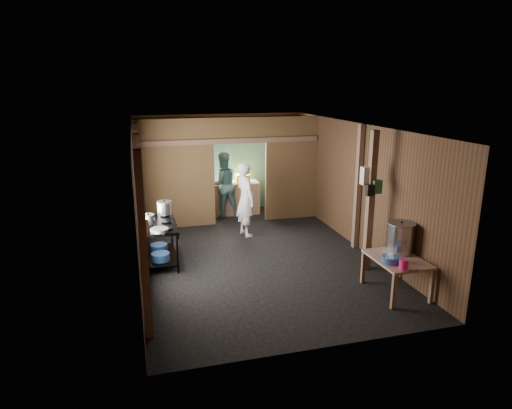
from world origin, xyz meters
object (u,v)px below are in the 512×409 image
object	(u,v)px
pink_bucket	(404,264)
cook	(246,199)
gas_range	(159,243)
stock_pot	(400,238)
stove_pot_large	(165,209)
yellow_tub	(243,178)
prep_table	(396,275)

from	to	relation	value
pink_bucket	cook	xyz separation A→B (m)	(-1.54, 3.92, 0.15)
cook	pink_bucket	bearing A→B (deg)	-171.59
gas_range	stock_pot	size ratio (longest dim) A/B	2.52
pink_bucket	gas_range	bearing A→B (deg)	141.95
pink_bucket	cook	world-z (taller)	cook
gas_range	stove_pot_large	distance (m)	0.76
stock_pot	yellow_tub	xyz separation A→B (m)	(-1.53, 5.02, 0.09)
gas_range	yellow_tub	xyz separation A→B (m)	(2.37, 2.91, 0.55)
stock_pot	cook	bearing A→B (deg)	120.09
prep_table	yellow_tub	bearing A→B (deg)	104.28
stock_pot	cook	world-z (taller)	cook
prep_table	stove_pot_large	bearing A→B (deg)	141.00
gas_range	cook	world-z (taller)	cook
gas_range	cook	size ratio (longest dim) A/B	0.80
yellow_tub	pink_bucket	bearing A→B (deg)	-78.31
stock_pot	cook	xyz separation A→B (m)	(-1.89, 3.26, -0.02)
gas_range	stove_pot_large	xyz separation A→B (m)	(0.17, 0.51, 0.54)
gas_range	cook	bearing A→B (deg)	29.68
prep_table	stock_pot	xyz separation A→B (m)	(0.19, 0.24, 0.56)
stock_pot	gas_range	bearing A→B (deg)	151.54
gas_range	prep_table	bearing A→B (deg)	-32.42
gas_range	pink_bucket	bearing A→B (deg)	-38.05
stove_pot_large	gas_range	bearing A→B (deg)	-108.42
prep_table	stock_pot	world-z (taller)	stock_pot
stock_pot	pink_bucket	distance (m)	0.77
gas_range	stock_pot	world-z (taller)	stock_pot
stock_pot	yellow_tub	world-z (taller)	stock_pot
stove_pot_large	yellow_tub	distance (m)	3.26
stove_pot_large	cook	world-z (taller)	cook
prep_table	pink_bucket	world-z (taller)	pink_bucket
cook	stock_pot	bearing A→B (deg)	-162.89
stove_pot_large	prep_table	bearing A→B (deg)	-39.00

